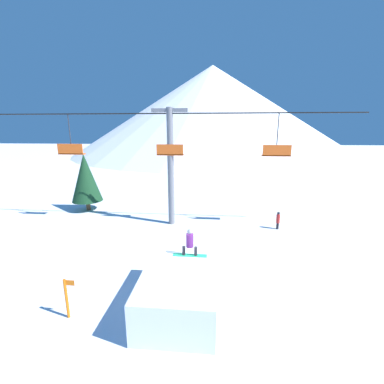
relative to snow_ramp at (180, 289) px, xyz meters
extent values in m
plane|color=white|center=(0.00, 0.94, -0.76)|extent=(220.00, 220.00, 0.00)
cone|color=silver|center=(0.00, 66.96, 11.04)|extent=(74.88, 74.88, 23.59)
cube|color=white|center=(0.00, 0.00, 0.00)|extent=(2.73, 4.11, 1.52)
cube|color=silver|center=(0.00, 2.00, 0.73)|extent=(2.73, 0.10, 0.06)
cube|color=#1E9E6B|center=(0.25, 1.25, 0.77)|extent=(1.42, 0.26, 0.03)
cylinder|color=black|center=(0.01, 1.25, 0.97)|extent=(0.13, 0.13, 0.37)
cylinder|color=black|center=(0.50, 1.25, 0.97)|extent=(0.13, 0.13, 0.37)
cylinder|color=#471956|center=(0.25, 1.25, 1.44)|extent=(0.30, 0.30, 0.57)
sphere|color=#B2B2B7|center=(0.25, 1.25, 1.83)|extent=(0.21, 0.21, 0.21)
cylinder|color=slate|center=(-1.83, 8.90, 3.27)|extent=(0.43, 0.43, 8.05)
cube|color=slate|center=(-1.83, 8.90, 7.09)|extent=(2.40, 0.24, 0.24)
cylinder|color=black|center=(-1.83, 8.90, 6.89)|extent=(24.75, 0.08, 0.08)
cylinder|color=#28282D|center=(-8.84, 8.90, 5.54)|extent=(0.06, 0.06, 2.69)
cube|color=#E05619|center=(-8.84, 8.90, 4.20)|extent=(1.80, 0.44, 0.08)
cube|color=#E05619|center=(-8.84, 8.72, 4.55)|extent=(1.80, 0.08, 0.70)
cylinder|color=#28282D|center=(-1.83, 8.90, 5.54)|extent=(0.06, 0.06, 2.69)
cube|color=#E05619|center=(-1.83, 8.90, 4.20)|extent=(1.80, 0.44, 0.08)
cube|color=#E05619|center=(-1.83, 8.72, 4.55)|extent=(1.80, 0.08, 0.70)
cylinder|color=#28282D|center=(5.19, 8.90, 5.54)|extent=(0.06, 0.06, 2.69)
cube|color=#E05619|center=(5.19, 8.90, 4.20)|extent=(1.80, 0.44, 0.08)
cube|color=#E05619|center=(5.19, 8.72, 4.55)|extent=(1.80, 0.08, 0.70)
cylinder|color=#4C3823|center=(-9.37, 11.43, -0.35)|extent=(0.35, 0.35, 0.81)
cone|color=#14381E|center=(-9.37, 11.43, 2.02)|extent=(2.44, 2.44, 3.93)
cylinder|color=orange|center=(-3.94, -0.91, 0.01)|extent=(0.10, 0.10, 1.53)
cube|color=orange|center=(-3.76, -0.91, 0.66)|extent=(0.36, 0.02, 0.20)
cylinder|color=black|center=(5.55, 8.47, -0.53)|extent=(0.17, 0.17, 0.45)
cylinder|color=red|center=(5.55, 8.47, -0.01)|extent=(0.24, 0.24, 0.60)
sphere|color=#232328|center=(5.55, 8.47, 0.38)|extent=(0.18, 0.18, 0.18)
camera|label=1|loc=(1.23, -8.43, 5.85)|focal=24.00mm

